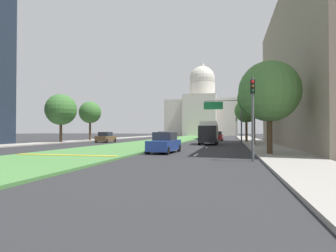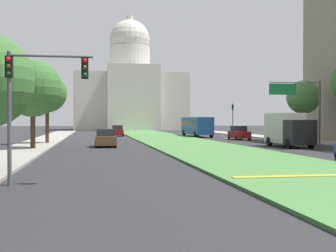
{
  "view_description": "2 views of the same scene",
  "coord_description": "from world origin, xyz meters",
  "px_view_note": "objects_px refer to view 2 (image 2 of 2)",
  "views": [
    {
      "loc": [
        11.43,
        -5.9,
        1.88
      ],
      "look_at": [
        -0.82,
        48.91,
        2.86
      ],
      "focal_mm": 29.95,
      "sensor_mm": 36.0,
      "label": 1
    },
    {
      "loc": [
        -9.58,
        -5.59,
        2.54
      ],
      "look_at": [
        -0.81,
        45.88,
        1.83
      ],
      "focal_mm": 47.25,
      "sensor_mm": 36.0,
      "label": 2
    }
  ],
  "objects_px": {
    "overhead_guide_sign": "(301,99)",
    "street_tree_right_far": "(303,97)",
    "capitol_building": "(130,92)",
    "sedan_far_horizon": "(117,131)",
    "street_tree_left_mid": "(33,88)",
    "street_tree_left_far": "(47,93)",
    "traffic_light_near_left": "(32,88)",
    "traffic_light_far_right": "(233,115)",
    "sedan_distant": "(239,133)",
    "city_bus": "(197,125)",
    "box_truck_delivery": "(288,129)",
    "sedan_midblock": "(105,138)"
  },
  "relations": [
    {
      "from": "overhead_guide_sign",
      "to": "street_tree_left_mid",
      "type": "height_order",
      "value": "street_tree_left_mid"
    },
    {
      "from": "sedan_far_horizon",
      "to": "box_truck_delivery",
      "type": "relative_size",
      "value": 0.73
    },
    {
      "from": "street_tree_right_far",
      "to": "traffic_light_far_right",
      "type": "bearing_deg",
      "value": 93.09
    },
    {
      "from": "traffic_light_far_right",
      "to": "city_bus",
      "type": "bearing_deg",
      "value": -153.09
    },
    {
      "from": "street_tree_left_far",
      "to": "sedan_distant",
      "type": "relative_size",
      "value": 1.67
    },
    {
      "from": "traffic_light_near_left",
      "to": "traffic_light_far_right",
      "type": "bearing_deg",
      "value": 64.1
    },
    {
      "from": "traffic_light_near_left",
      "to": "city_bus",
      "type": "height_order",
      "value": "traffic_light_near_left"
    },
    {
      "from": "overhead_guide_sign",
      "to": "street_tree_left_far",
      "type": "relative_size",
      "value": 0.88
    },
    {
      "from": "city_bus",
      "to": "traffic_light_far_right",
      "type": "bearing_deg",
      "value": 26.91
    },
    {
      "from": "sedan_far_horizon",
      "to": "street_tree_left_mid",
      "type": "bearing_deg",
      "value": -105.92
    },
    {
      "from": "sedan_midblock",
      "to": "city_bus",
      "type": "xyz_separation_m",
      "value": [
        14.35,
        23.27,
        0.97
      ]
    },
    {
      "from": "street_tree_right_far",
      "to": "sedan_far_horizon",
      "type": "xyz_separation_m",
      "value": [
        -19.74,
        23.14,
        -4.3
      ]
    },
    {
      "from": "street_tree_left_far",
      "to": "sedan_distant",
      "type": "height_order",
      "value": "street_tree_left_far"
    },
    {
      "from": "capitol_building",
      "to": "box_truck_delivery",
      "type": "xyz_separation_m",
      "value": [
        8.49,
        -76.24,
        -8.28
      ]
    },
    {
      "from": "capitol_building",
      "to": "sedan_far_horizon",
      "type": "distance_m",
      "value": 46.52
    },
    {
      "from": "city_bus",
      "to": "sedan_distant",
      "type": "bearing_deg",
      "value": -74.06
    },
    {
      "from": "box_truck_delivery",
      "to": "traffic_light_far_right",
      "type": "bearing_deg",
      "value": 81.83
    },
    {
      "from": "overhead_guide_sign",
      "to": "sedan_distant",
      "type": "xyz_separation_m",
      "value": [
        -1.94,
        13.22,
        -3.81
      ]
    },
    {
      "from": "traffic_light_far_right",
      "to": "city_bus",
      "type": "distance_m",
      "value": 7.83
    },
    {
      "from": "overhead_guide_sign",
      "to": "sedan_distant",
      "type": "bearing_deg",
      "value": 98.36
    },
    {
      "from": "street_tree_left_far",
      "to": "sedan_far_horizon",
      "type": "bearing_deg",
      "value": 69.0
    },
    {
      "from": "traffic_light_near_left",
      "to": "street_tree_right_far",
      "type": "height_order",
      "value": "street_tree_right_far"
    },
    {
      "from": "traffic_light_near_left",
      "to": "sedan_far_horizon",
      "type": "distance_m",
      "value": 52.51
    },
    {
      "from": "street_tree_left_mid",
      "to": "sedan_midblock",
      "type": "height_order",
      "value": "street_tree_left_mid"
    },
    {
      "from": "box_truck_delivery",
      "to": "traffic_light_near_left",
      "type": "bearing_deg",
      "value": -134.12
    },
    {
      "from": "box_truck_delivery",
      "to": "city_bus",
      "type": "xyz_separation_m",
      "value": [
        -2.57,
        26.33,
        0.09
      ]
    },
    {
      "from": "traffic_light_near_left",
      "to": "sedan_far_horizon",
      "type": "height_order",
      "value": "traffic_light_near_left"
    },
    {
      "from": "street_tree_left_mid",
      "to": "street_tree_left_far",
      "type": "relative_size",
      "value": 1.04
    },
    {
      "from": "traffic_light_near_left",
      "to": "box_truck_delivery",
      "type": "xyz_separation_m",
      "value": [
        20.42,
        21.06,
        -2.12
      ]
    },
    {
      "from": "street_tree_left_mid",
      "to": "traffic_light_far_right",
      "type": "bearing_deg",
      "value": 47.38
    },
    {
      "from": "capitol_building",
      "to": "sedan_far_horizon",
      "type": "xyz_separation_m",
      "value": [
        -5.79,
        -45.24,
        -9.15
      ]
    },
    {
      "from": "capitol_building",
      "to": "box_truck_delivery",
      "type": "distance_m",
      "value": 77.16
    },
    {
      "from": "street_tree_left_far",
      "to": "sedan_midblock",
      "type": "relative_size",
      "value": 1.8
    },
    {
      "from": "overhead_guide_sign",
      "to": "street_tree_right_far",
      "type": "xyz_separation_m",
      "value": [
        3.03,
        5.48,
        0.46
      ]
    },
    {
      "from": "sedan_distant",
      "to": "capitol_building",
      "type": "bearing_deg",
      "value": 98.43
    },
    {
      "from": "traffic_light_far_right",
      "to": "sedan_midblock",
      "type": "xyz_separation_m",
      "value": [
        -21.2,
        -26.75,
        -2.52
      ]
    },
    {
      "from": "traffic_light_near_left",
      "to": "capitol_building",
      "type": "bearing_deg",
      "value": 83.01
    },
    {
      "from": "capitol_building",
      "to": "traffic_light_far_right",
      "type": "xyz_separation_m",
      "value": [
        12.77,
        -46.44,
        -6.64
      ]
    },
    {
      "from": "sedan_distant",
      "to": "street_tree_left_far",
      "type": "bearing_deg",
      "value": -163.75
    },
    {
      "from": "capitol_building",
      "to": "street_tree_left_mid",
      "type": "distance_m",
      "value": 77.74
    },
    {
      "from": "traffic_light_near_left",
      "to": "street_tree_left_mid",
      "type": "distance_m",
      "value": 21.32
    },
    {
      "from": "traffic_light_near_left",
      "to": "street_tree_right_far",
      "type": "xyz_separation_m",
      "value": [
        25.89,
        28.93,
        1.3
      ]
    },
    {
      "from": "street_tree_right_far",
      "to": "sedan_midblock",
      "type": "bearing_deg",
      "value": -167.88
    },
    {
      "from": "capitol_building",
      "to": "traffic_light_near_left",
      "type": "xyz_separation_m",
      "value": [
        -11.93,
        -97.3,
        -6.16
      ]
    },
    {
      "from": "street_tree_left_far",
      "to": "city_bus",
      "type": "relative_size",
      "value": 0.67
    },
    {
      "from": "traffic_light_near_left",
      "to": "sedan_midblock",
      "type": "bearing_deg",
      "value": 81.73
    },
    {
      "from": "sedan_distant",
      "to": "sedan_far_horizon",
      "type": "distance_m",
      "value": 21.34
    },
    {
      "from": "street_tree_left_far",
      "to": "box_truck_delivery",
      "type": "height_order",
      "value": "street_tree_left_far"
    },
    {
      "from": "street_tree_left_far",
      "to": "sedan_distant",
      "type": "distance_m",
      "value": 24.68
    },
    {
      "from": "sedan_midblock",
      "to": "traffic_light_near_left",
      "type": "bearing_deg",
      "value": -98.27
    }
  ]
}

